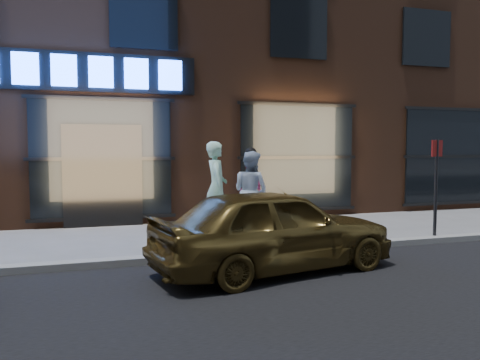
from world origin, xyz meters
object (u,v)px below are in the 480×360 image
object	(u,v)px
man_bowtie	(216,187)
passerby	(251,194)
man_cap	(251,191)
gold_sedan	(274,229)
sign_post	(436,180)

from	to	relation	value
man_bowtie	passerby	size ratio (longest dim) A/B	1.31
man_bowtie	man_cap	distance (m)	0.77
passerby	gold_sedan	size ratio (longest dim) A/B	0.40
man_cap	sign_post	bearing A→B (deg)	-155.61
man_bowtie	gold_sedan	xyz separation A→B (m)	(0.01, -3.45, -0.36)
man_cap	sign_post	distance (m)	3.82
passerby	man_bowtie	bearing A→B (deg)	-73.20
gold_sedan	sign_post	world-z (taller)	sign_post
man_bowtie	man_cap	world-z (taller)	man_bowtie
man_cap	gold_sedan	world-z (taller)	man_cap
man_cap	gold_sedan	bearing A→B (deg)	136.72
man_bowtie	sign_post	xyz separation A→B (m)	(3.87, -2.31, 0.23)
passerby	sign_post	xyz separation A→B (m)	(2.87, -2.92, 0.47)
man_bowtie	sign_post	bearing A→B (deg)	-113.53
man_bowtie	man_cap	size ratio (longest dim) A/B	1.12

